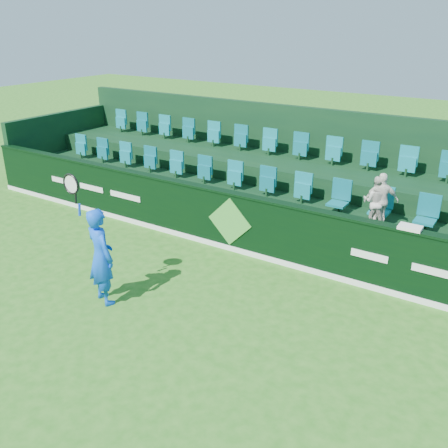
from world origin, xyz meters
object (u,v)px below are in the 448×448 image
Objects in this scene: tennis_player at (101,256)px; towel at (410,228)px; spectator_left at (376,202)px; spectator_middle at (381,201)px.

towel is at bearing 35.03° from tennis_player.
tennis_player is at bearing -144.97° from towel.
spectator_middle is (0.11, 0.00, 0.04)m from spectator_left.
towel is at bearing 102.57° from spectator_middle.
spectator_middle reaches higher than towel.
spectator_left is 0.93× the size of spectator_middle.
spectator_left is at bearing 130.67° from towel.
spectator_middle is 2.89× the size of towel.
tennis_player reaches higher than spectator_left.
spectator_left is (3.54, 4.28, 0.42)m from tennis_player.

